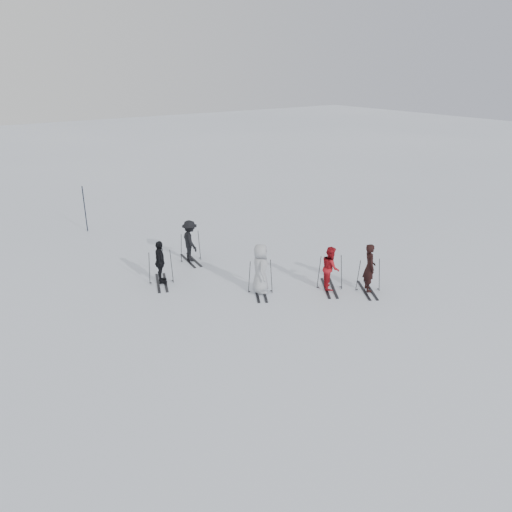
{
  "coord_description": "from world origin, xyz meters",
  "views": [
    {
      "loc": [
        -9.73,
        -12.86,
        7.58
      ],
      "look_at": [
        0.0,
        1.0,
        1.0
      ],
      "focal_mm": 35.0,
      "sensor_mm": 36.0,
      "label": 1
    }
  ],
  "objects_px": {
    "skier_near_dark": "(369,268)",
    "skier_uphill_far": "(190,241)",
    "skier_grey": "(260,269)",
    "skier_uphill_left": "(160,263)",
    "piste_marker": "(85,209)",
    "skier_red": "(330,268)"
  },
  "relations": [
    {
      "from": "piste_marker",
      "to": "skier_red",
      "type": "bearing_deg",
      "value": -66.38
    },
    {
      "from": "skier_uphill_left",
      "to": "piste_marker",
      "type": "bearing_deg",
      "value": 23.53
    },
    {
      "from": "skier_near_dark",
      "to": "skier_uphill_far",
      "type": "xyz_separation_m",
      "value": [
        -3.78,
        6.16,
        -0.02
      ]
    },
    {
      "from": "skier_uphill_left",
      "to": "piste_marker",
      "type": "distance_m",
      "value": 7.67
    },
    {
      "from": "skier_near_dark",
      "to": "skier_red",
      "type": "bearing_deg",
      "value": 78.51
    },
    {
      "from": "skier_uphill_far",
      "to": "skier_red",
      "type": "bearing_deg",
      "value": -143.75
    },
    {
      "from": "skier_near_dark",
      "to": "skier_uphill_far",
      "type": "relative_size",
      "value": 1.03
    },
    {
      "from": "skier_uphill_left",
      "to": "skier_uphill_far",
      "type": "xyz_separation_m",
      "value": [
        1.94,
        1.35,
        0.04
      ]
    },
    {
      "from": "skier_near_dark",
      "to": "skier_grey",
      "type": "height_order",
      "value": "skier_grey"
    },
    {
      "from": "skier_grey",
      "to": "skier_uphill_left",
      "type": "bearing_deg",
      "value": 71.98
    },
    {
      "from": "skier_uphill_left",
      "to": "skier_uphill_far",
      "type": "distance_m",
      "value": 2.37
    },
    {
      "from": "skier_grey",
      "to": "piste_marker",
      "type": "bearing_deg",
      "value": 44.72
    },
    {
      "from": "skier_uphill_far",
      "to": "skier_uphill_left",
      "type": "bearing_deg",
      "value": 133.03
    },
    {
      "from": "skier_grey",
      "to": "piste_marker",
      "type": "height_order",
      "value": "piste_marker"
    },
    {
      "from": "piste_marker",
      "to": "skier_uphill_far",
      "type": "bearing_deg",
      "value": -70.33
    },
    {
      "from": "skier_uphill_left",
      "to": "skier_red",
      "type": "bearing_deg",
      "value": -108.21
    },
    {
      "from": "skier_red",
      "to": "skier_uphill_far",
      "type": "relative_size",
      "value": 0.93
    },
    {
      "from": "piste_marker",
      "to": "skier_uphill_left",
      "type": "bearing_deg",
      "value": -87.67
    },
    {
      "from": "skier_red",
      "to": "skier_grey",
      "type": "distance_m",
      "value": 2.51
    },
    {
      "from": "skier_grey",
      "to": "skier_uphill_far",
      "type": "xyz_separation_m",
      "value": [
        -0.57,
        4.1,
        -0.05
      ]
    },
    {
      "from": "skier_grey",
      "to": "skier_uphill_left",
      "type": "height_order",
      "value": "skier_grey"
    },
    {
      "from": "skier_near_dark",
      "to": "skier_uphill_left",
      "type": "bearing_deg",
      "value": 81.39
    }
  ]
}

